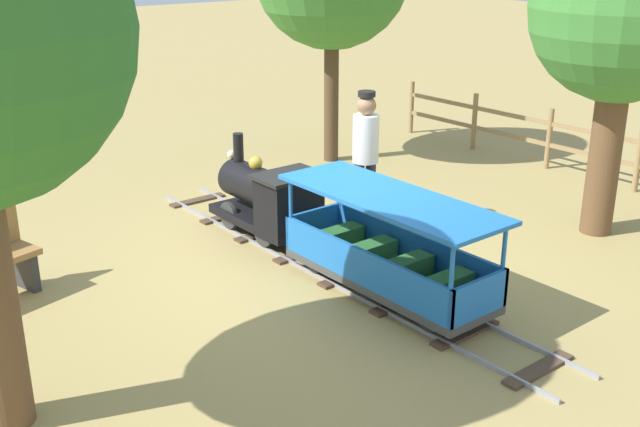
{
  "coord_description": "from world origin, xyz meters",
  "views": [
    {
      "loc": [
        -4.65,
        -5.66,
        3.25
      ],
      "look_at": [
        0.0,
        0.1,
        0.55
      ],
      "focal_mm": 42.81,
      "sensor_mm": 36.0,
      "label": 1
    }
  ],
  "objects_px": {
    "conductor_person": "(366,149)",
    "oak_tree_distant": "(624,12)",
    "locomotive": "(269,197)",
    "passenger_car": "(387,255)"
  },
  "relations": [
    {
      "from": "locomotive",
      "to": "passenger_car",
      "type": "relative_size",
      "value": 0.61
    },
    {
      "from": "passenger_car",
      "to": "oak_tree_distant",
      "type": "relative_size",
      "value": 0.66
    },
    {
      "from": "passenger_car",
      "to": "conductor_person",
      "type": "xyz_separation_m",
      "value": [
        1.07,
        1.5,
        0.53
      ]
    },
    {
      "from": "locomotive",
      "to": "oak_tree_distant",
      "type": "distance_m",
      "value": 4.29
    },
    {
      "from": "passenger_car",
      "to": "oak_tree_distant",
      "type": "xyz_separation_m",
      "value": [
        3.06,
        -0.31,
        2.07
      ]
    },
    {
      "from": "locomotive",
      "to": "conductor_person",
      "type": "distance_m",
      "value": 1.24
    },
    {
      "from": "conductor_person",
      "to": "oak_tree_distant",
      "type": "bearing_deg",
      "value": -42.29
    },
    {
      "from": "passenger_car",
      "to": "conductor_person",
      "type": "height_order",
      "value": "conductor_person"
    },
    {
      "from": "conductor_person",
      "to": "locomotive",
      "type": "bearing_deg",
      "value": 158.23
    },
    {
      "from": "conductor_person",
      "to": "oak_tree_distant",
      "type": "height_order",
      "value": "oak_tree_distant"
    }
  ]
}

